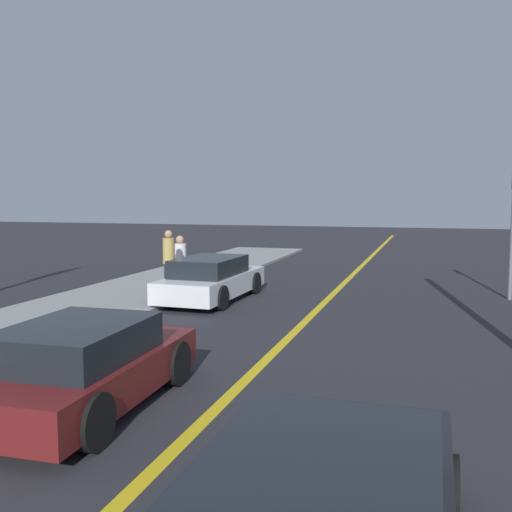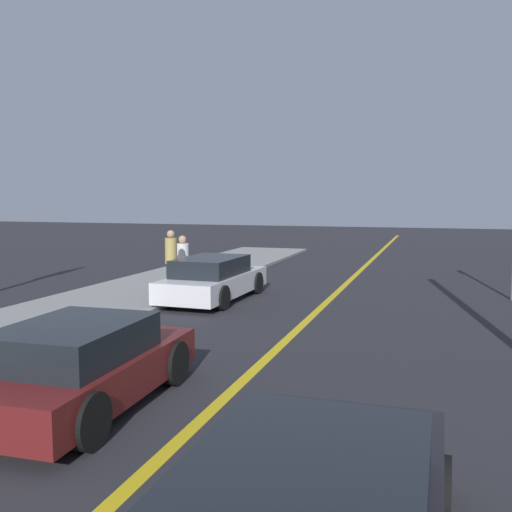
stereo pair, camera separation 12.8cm
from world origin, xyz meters
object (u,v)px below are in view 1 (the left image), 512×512
object	(u,v)px
car_ahead_center	(83,366)
car_far_distant	(211,279)
pedestrian_mid_group	(169,260)
pedestrian_far_standing	(180,259)

from	to	relation	value
car_ahead_center	car_far_distant	bearing A→B (deg)	97.66
pedestrian_mid_group	car_far_distant	bearing A→B (deg)	-26.08
car_ahead_center	pedestrian_mid_group	xyz separation A→B (m)	(-3.15, 9.26, 0.42)
pedestrian_far_standing	car_far_distant	bearing A→B (deg)	-48.65
car_ahead_center	pedestrian_mid_group	bearing A→B (deg)	106.94
car_ahead_center	pedestrian_mid_group	size ratio (longest dim) A/B	2.18
car_ahead_center	pedestrian_mid_group	distance (m)	9.79
car_far_distant	pedestrian_mid_group	xyz separation A→B (m)	(-1.74, 0.85, 0.42)
car_ahead_center	car_far_distant	xyz separation A→B (m)	(-1.41, 8.41, 0.00)
pedestrian_mid_group	pedestrian_far_standing	bearing A→B (deg)	101.25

